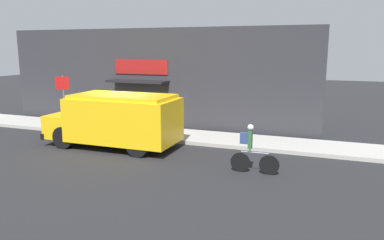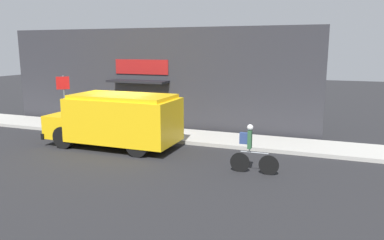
{
  "view_description": "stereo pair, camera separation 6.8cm",
  "coord_description": "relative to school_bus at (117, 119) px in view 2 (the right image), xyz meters",
  "views": [
    {
      "loc": [
        8.36,
        -13.98,
        3.96
      ],
      "look_at": [
        3.2,
        -0.2,
        1.1
      ],
      "focal_mm": 35.0,
      "sensor_mm": 36.0,
      "label": 1
    },
    {
      "loc": [
        8.42,
        -13.96,
        3.96
      ],
      "look_at": [
        3.2,
        -0.2,
        1.1
      ],
      "focal_mm": 35.0,
      "sensor_mm": 36.0,
      "label": 2
    }
  ],
  "objects": [
    {
      "name": "ground_plane",
      "position": [
        -0.42,
        1.34,
        -1.14
      ],
      "size": [
        70.0,
        70.0,
        0.0
      ],
      "primitive_type": "plane",
      "color": "#232326"
    },
    {
      "name": "sidewalk",
      "position": [
        -0.42,
        2.43,
        -1.06
      ],
      "size": [
        28.0,
        2.19,
        0.15
      ],
      "color": "#ADAAA3",
      "rests_on": "ground_plane"
    },
    {
      "name": "storefront",
      "position": [
        -0.44,
        3.84,
        1.3
      ],
      "size": [
        16.24,
        1.07,
        4.88
      ],
      "color": "#2D2D33",
      "rests_on": "ground_plane"
    },
    {
      "name": "school_bus",
      "position": [
        0.0,
        0.0,
        0.0
      ],
      "size": [
        5.4,
        2.64,
        2.15
      ],
      "rotation": [
        0.0,
        0.0,
        -0.0
      ],
      "color": "yellow",
      "rests_on": "ground_plane"
    },
    {
      "name": "cyclist",
      "position": [
        5.68,
        -1.23,
        -0.37
      ],
      "size": [
        1.56,
        0.2,
        1.59
      ],
      "rotation": [
        0.0,
        0.0,
        0.03
      ],
      "color": "black",
      "rests_on": "ground_plane"
    },
    {
      "name": "stop_sign_post",
      "position": [
        -4.0,
        1.78,
        0.69
      ],
      "size": [
        0.45,
        0.45,
        2.51
      ],
      "color": "slate",
      "rests_on": "sidewalk"
    },
    {
      "name": "trash_bin",
      "position": [
        -4.18,
        2.9,
        -0.53
      ],
      "size": [
        0.62,
        0.62,
        0.92
      ],
      "color": "#2D5138",
      "rests_on": "sidewalk"
    }
  ]
}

